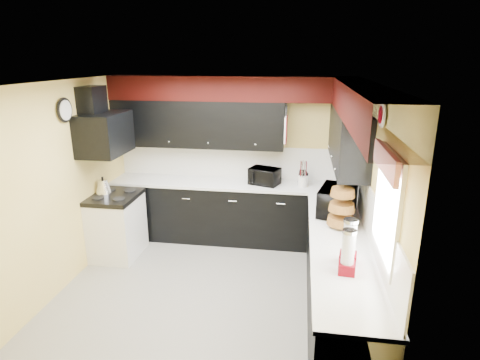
% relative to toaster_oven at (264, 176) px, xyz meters
% --- Properties ---
extents(ground, '(3.60, 3.60, 0.00)m').
position_rel_toaster_oven_xyz_m(ground, '(-0.53, -1.50, -1.06)').
color(ground, gray).
rests_on(ground, ground).
extents(wall_back, '(3.60, 0.06, 2.50)m').
position_rel_toaster_oven_xyz_m(wall_back, '(-0.53, 0.30, 0.19)').
color(wall_back, '#E0C666').
rests_on(wall_back, ground).
extents(wall_right, '(0.06, 3.60, 2.50)m').
position_rel_toaster_oven_xyz_m(wall_right, '(1.27, -1.50, 0.19)').
color(wall_right, '#E0C666').
rests_on(wall_right, ground).
extents(wall_left, '(0.06, 3.60, 2.50)m').
position_rel_toaster_oven_xyz_m(wall_left, '(-2.33, -1.50, 0.19)').
color(wall_left, '#E0C666').
rests_on(wall_left, ground).
extents(ceiling, '(3.60, 3.60, 0.06)m').
position_rel_toaster_oven_xyz_m(ceiling, '(-0.53, -1.50, 1.44)').
color(ceiling, white).
rests_on(ceiling, wall_back).
extents(cab_back, '(3.60, 0.60, 0.90)m').
position_rel_toaster_oven_xyz_m(cab_back, '(-0.53, 0.00, -0.61)').
color(cab_back, black).
rests_on(cab_back, ground).
extents(cab_right, '(0.60, 3.00, 0.90)m').
position_rel_toaster_oven_xyz_m(cab_right, '(0.97, -1.80, -0.61)').
color(cab_right, black).
rests_on(cab_right, ground).
extents(counter_back, '(3.62, 0.64, 0.04)m').
position_rel_toaster_oven_xyz_m(counter_back, '(-0.53, 0.00, -0.14)').
color(counter_back, white).
rests_on(counter_back, cab_back).
extents(counter_right, '(0.64, 3.02, 0.04)m').
position_rel_toaster_oven_xyz_m(counter_right, '(0.97, -1.80, -0.14)').
color(counter_right, white).
rests_on(counter_right, cab_right).
extents(splash_back, '(3.60, 0.02, 0.50)m').
position_rel_toaster_oven_xyz_m(splash_back, '(-0.53, 0.29, 0.13)').
color(splash_back, white).
rests_on(splash_back, counter_back).
extents(splash_right, '(0.02, 3.60, 0.50)m').
position_rel_toaster_oven_xyz_m(splash_right, '(1.26, -1.50, 0.13)').
color(splash_right, white).
rests_on(splash_right, counter_right).
extents(upper_back, '(2.60, 0.35, 0.70)m').
position_rel_toaster_oven_xyz_m(upper_back, '(-1.03, 0.13, 0.74)').
color(upper_back, black).
rests_on(upper_back, wall_back).
extents(upper_right, '(0.35, 1.80, 0.70)m').
position_rel_toaster_oven_xyz_m(upper_right, '(1.09, -0.60, 0.74)').
color(upper_right, black).
rests_on(upper_right, wall_right).
extents(soffit_back, '(3.60, 0.36, 0.35)m').
position_rel_toaster_oven_xyz_m(soffit_back, '(-0.53, 0.12, 1.26)').
color(soffit_back, black).
rests_on(soffit_back, wall_back).
extents(soffit_right, '(0.36, 3.24, 0.35)m').
position_rel_toaster_oven_xyz_m(soffit_right, '(1.09, -1.68, 1.26)').
color(soffit_right, black).
rests_on(soffit_right, wall_right).
extents(stove, '(0.60, 0.75, 0.86)m').
position_rel_toaster_oven_xyz_m(stove, '(-2.03, -0.75, -0.63)').
color(stove, white).
rests_on(stove, ground).
extents(cooktop, '(0.62, 0.77, 0.06)m').
position_rel_toaster_oven_xyz_m(cooktop, '(-2.03, -0.75, -0.17)').
color(cooktop, black).
rests_on(cooktop, stove).
extents(hood, '(0.50, 0.78, 0.55)m').
position_rel_toaster_oven_xyz_m(hood, '(-2.08, -0.75, 0.72)').
color(hood, black).
rests_on(hood, wall_left).
extents(hood_duct, '(0.24, 0.40, 0.40)m').
position_rel_toaster_oven_xyz_m(hood_duct, '(-2.21, -0.75, 1.14)').
color(hood_duct, black).
rests_on(hood_duct, wall_left).
extents(window, '(0.03, 0.86, 0.96)m').
position_rel_toaster_oven_xyz_m(window, '(1.25, -2.40, 0.49)').
color(window, white).
rests_on(window, wall_right).
extents(valance, '(0.04, 0.88, 0.20)m').
position_rel_toaster_oven_xyz_m(valance, '(1.20, -2.40, 0.89)').
color(valance, red).
rests_on(valance, wall_right).
extents(pan_top, '(0.03, 0.22, 0.40)m').
position_rel_toaster_oven_xyz_m(pan_top, '(0.29, 0.05, 0.94)').
color(pan_top, black).
rests_on(pan_top, upper_back).
extents(pan_mid, '(0.03, 0.28, 0.46)m').
position_rel_toaster_oven_xyz_m(pan_mid, '(0.29, -0.08, 0.69)').
color(pan_mid, black).
rests_on(pan_mid, upper_back).
extents(pan_low, '(0.03, 0.24, 0.42)m').
position_rel_toaster_oven_xyz_m(pan_low, '(0.29, 0.18, 0.66)').
color(pan_low, black).
rests_on(pan_low, upper_back).
extents(cut_board, '(0.03, 0.26, 0.35)m').
position_rel_toaster_oven_xyz_m(cut_board, '(0.30, -0.20, 0.74)').
color(cut_board, white).
rests_on(cut_board, upper_back).
extents(baskets, '(0.27, 0.27, 0.50)m').
position_rel_toaster_oven_xyz_m(baskets, '(0.99, -1.45, 0.12)').
color(baskets, brown).
rests_on(baskets, upper_right).
extents(clock, '(0.03, 0.30, 0.30)m').
position_rel_toaster_oven_xyz_m(clock, '(-2.30, -1.25, 1.09)').
color(clock, black).
rests_on(clock, wall_left).
extents(deco_plate, '(0.03, 0.24, 0.24)m').
position_rel_toaster_oven_xyz_m(deco_plate, '(1.24, -1.85, 1.19)').
color(deco_plate, white).
rests_on(deco_plate, wall_right).
extents(toaster_oven, '(0.52, 0.48, 0.25)m').
position_rel_toaster_oven_xyz_m(toaster_oven, '(0.00, 0.00, 0.00)').
color(toaster_oven, black).
rests_on(toaster_oven, counter_back).
extents(microwave, '(0.53, 0.67, 0.33)m').
position_rel_toaster_oven_xyz_m(microwave, '(0.98, -1.05, 0.04)').
color(microwave, black).
rests_on(microwave, counter_right).
extents(utensil_crock, '(0.16, 0.16, 0.15)m').
position_rel_toaster_oven_xyz_m(utensil_crock, '(0.57, -0.02, -0.05)').
color(utensil_crock, white).
rests_on(utensil_crock, counter_back).
extents(knife_block, '(0.14, 0.15, 0.20)m').
position_rel_toaster_oven_xyz_m(knife_block, '(0.57, 0.08, -0.02)').
color(knife_block, black).
rests_on(knife_block, counter_back).
extents(kettle, '(0.25, 0.25, 0.19)m').
position_rel_toaster_oven_xyz_m(kettle, '(-2.21, -0.69, -0.05)').
color(kettle, silver).
rests_on(kettle, cooktop).
extents(dispenser_a, '(0.15, 0.15, 0.38)m').
position_rel_toaster_oven_xyz_m(dispenser_a, '(0.96, -2.47, 0.07)').
color(dispenser_a, '#6F0D00').
rests_on(dispenser_a, counter_right).
extents(dispenser_b, '(0.17, 0.17, 0.41)m').
position_rel_toaster_oven_xyz_m(dispenser_b, '(0.98, -2.28, 0.08)').
color(dispenser_b, '#5B090E').
rests_on(dispenser_b, counter_right).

